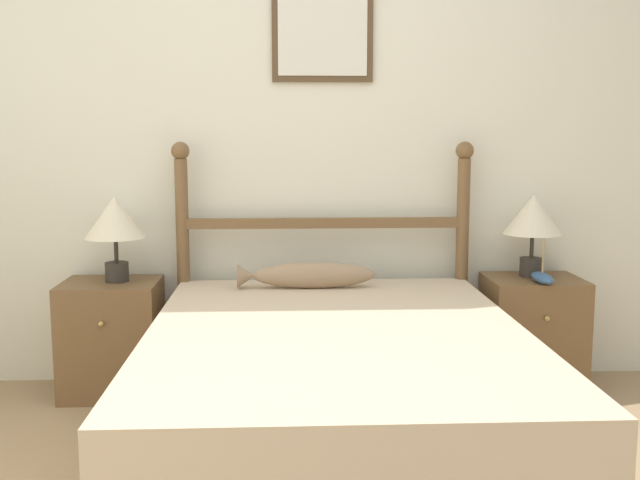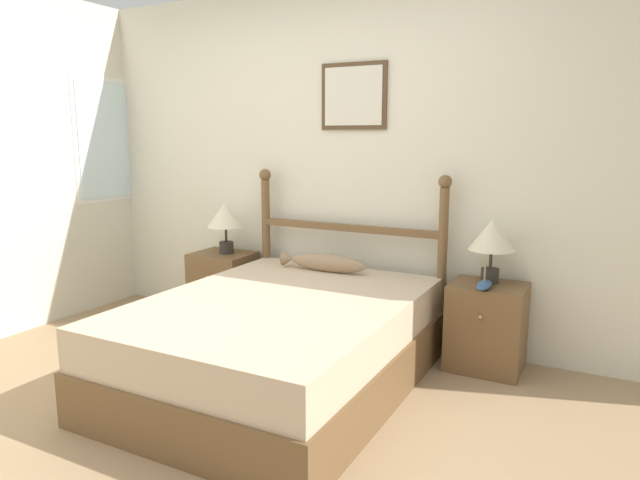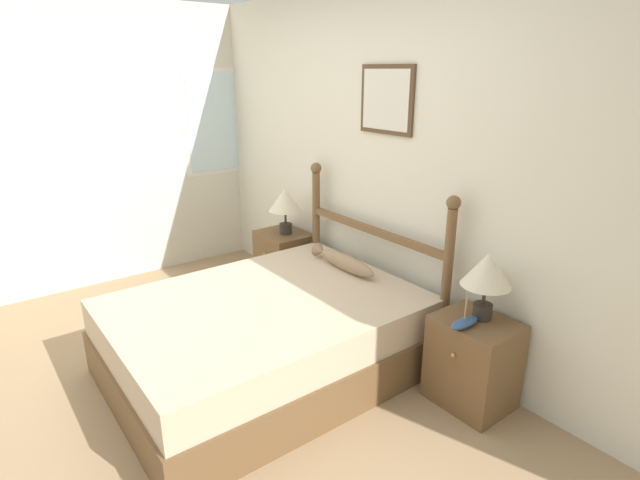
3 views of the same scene
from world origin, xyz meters
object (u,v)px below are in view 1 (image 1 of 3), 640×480
(table_lamp_left, at_px, (115,221))
(fish_pillow, at_px, (306,275))
(model_boat, at_px, (542,277))
(nightstand_right, at_px, (532,333))
(bed, at_px, (337,396))
(nightstand_left, at_px, (112,338))
(table_lamp_right, at_px, (533,218))

(table_lamp_left, bearing_deg, fish_pillow, -5.58)
(table_lamp_left, xyz_separation_m, model_boat, (2.04, -0.13, -0.27))
(fish_pillow, bearing_deg, model_boat, -2.03)
(nightstand_right, distance_m, model_boat, 0.33)
(bed, bearing_deg, model_boat, 34.17)
(model_boat, bearing_deg, bed, -145.83)
(nightstand_left, bearing_deg, nightstand_right, 0.00)
(bed, height_order, table_lamp_left, table_lamp_left)
(bed, xyz_separation_m, table_lamp_left, (-1.01, 0.83, 0.59))
(table_lamp_left, relative_size, model_boat, 1.87)
(table_lamp_left, height_order, model_boat, table_lamp_left)
(bed, relative_size, nightstand_right, 3.50)
(nightstand_right, xyz_separation_m, table_lamp_left, (-2.05, 0.01, 0.57))
(nightstand_left, xyz_separation_m, table_lamp_right, (2.07, 0.04, 0.57))
(table_lamp_left, distance_m, fish_pillow, 0.95)
(table_lamp_right, bearing_deg, nightstand_left, -178.77)
(bed, bearing_deg, nightstand_left, 141.61)
(model_boat, bearing_deg, nightstand_left, 176.67)
(fish_pillow, bearing_deg, table_lamp_right, 6.32)
(table_lamp_left, bearing_deg, nightstand_right, -0.24)
(table_lamp_right, distance_m, model_boat, 0.31)
(bed, bearing_deg, table_lamp_left, 140.40)
(table_lamp_left, bearing_deg, model_boat, -3.62)
(nightstand_left, height_order, fish_pillow, fish_pillow)
(nightstand_left, relative_size, model_boat, 2.55)
(nightstand_left, xyz_separation_m, fish_pillow, (0.95, -0.08, 0.32))
(table_lamp_left, xyz_separation_m, table_lamp_right, (2.04, 0.04, 0.00))
(bed, relative_size, table_lamp_right, 4.76)
(model_boat, bearing_deg, table_lamp_left, 176.38)
(nightstand_right, height_order, fish_pillow, fish_pillow)
(bed, xyz_separation_m, nightstand_left, (-1.04, 0.82, 0.02))
(nightstand_left, xyz_separation_m, model_boat, (2.08, -0.12, 0.31))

